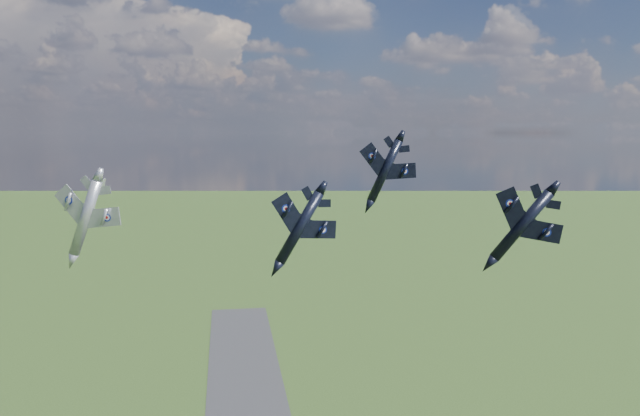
{
  "coord_description": "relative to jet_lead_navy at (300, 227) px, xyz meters",
  "views": [
    {
      "loc": [
        -6.29,
        -72.76,
        92.32
      ],
      "look_at": [
        6.88,
        12.87,
        81.87
      ],
      "focal_mm": 35.0,
      "sensor_mm": 36.0,
      "label": 1
    }
  ],
  "objects": [
    {
      "name": "jet_high_navy",
      "position": [
        16.2,
        17.85,
        6.3
      ],
      "size": [
        12.24,
        15.76,
        7.22
      ],
      "primitive_type": null,
      "rotation": [
        0.0,
        0.43,
        -0.09
      ],
      "color": "black"
    },
    {
      "name": "jet_lead_navy",
      "position": [
        0.0,
        0.0,
        0.0
      ],
      "size": [
        11.98,
        15.58,
        7.94
      ],
      "primitive_type": null,
      "rotation": [
        0.0,
        0.54,
        0.1
      ],
      "color": "black"
    },
    {
      "name": "jet_right_navy",
      "position": [
        26.77,
        -8.93,
        0.96
      ],
      "size": [
        13.2,
        16.45,
        8.73
      ],
      "primitive_type": null,
      "rotation": [
        0.0,
        0.66,
        -0.24
      ],
      "color": "black"
    },
    {
      "name": "jet_left_silver",
      "position": [
        -29.15,
        9.91,
        0.59
      ],
      "size": [
        16.25,
        18.63,
        7.1
      ],
      "primitive_type": null,
      "rotation": [
        0.0,
        0.37,
        -0.35
      ],
      "color": "#9B9DA5"
    }
  ]
}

